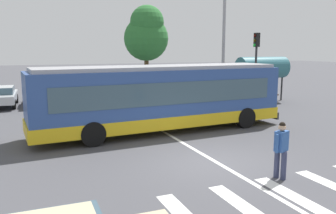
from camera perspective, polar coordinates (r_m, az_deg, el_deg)
The scene contains 14 objects.
ground_plane at distance 12.03m, azimuth 7.19°, elevation -9.01°, with size 160.00×160.00×0.00m, color #47474C.
city_transit_bus at distance 16.03m, azimuth -1.07°, elevation 1.56°, with size 12.07×3.23×3.06m.
pedestrian_crossing_street at distance 10.76m, azimuth 18.10°, elevation -6.27°, with size 0.55×0.38×1.72m.
parked_car_silver at distance 25.58m, azimuth -25.74°, elevation 1.74°, with size 2.02×4.58×1.35m.
parked_car_blue at distance 25.49m, azimuth -20.11°, elevation 2.08°, with size 2.07×4.59×1.35m.
parked_car_black at distance 25.88m, azimuth -13.80°, elevation 2.49°, with size 1.92×4.53×1.35m.
parked_car_white at distance 26.36m, azimuth -7.91°, elevation 2.79°, with size 2.06×4.59×1.35m.
parked_car_charcoal at distance 27.61m, azimuth -2.75°, elevation 3.17°, with size 2.07×4.60×1.35m.
traffic_light_far_corner at distance 23.50m, azimuth 14.26°, elevation 7.84°, with size 0.33×0.32×4.84m.
bus_stop_shelter at distance 26.06m, azimuth 15.20°, elevation 6.12°, with size 3.83×1.54×3.25m.
twin_arm_street_lamp at distance 23.45m, azimuth 9.18°, elevation 12.70°, with size 5.12×0.32×8.22m.
background_tree_right at distance 28.87m, azimuth -3.56°, elevation 11.88°, with size 3.64×3.64×7.29m.
crosswalk_painted_stripes at distance 9.96m, azimuth 19.68°, elevation -13.52°, with size 6.65×2.62×0.01m.
lane_center_line at distance 13.78m, azimuth 3.58°, elevation -6.53°, with size 0.16×24.00×0.01m, color silver.
Camera 1 is at (-5.76, -9.85, 3.81)m, focal length 37.09 mm.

